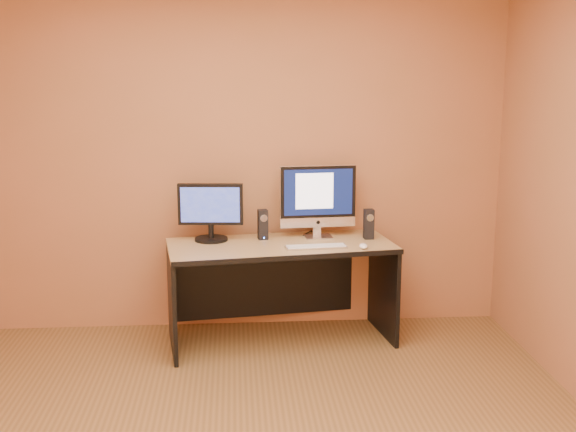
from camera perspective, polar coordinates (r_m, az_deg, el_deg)
The scene contains 10 objects.
walls at distance 3.43m, azimuth -3.66°, elevation 0.47°, with size 4.00×4.00×2.60m, color #A36241, non-canonical shape.
desk at distance 5.22m, azimuth -0.57°, elevation -6.10°, with size 1.58×0.69×0.73m, color tan, non-canonical shape.
imac at distance 5.25m, azimuth 2.43°, elevation 1.19°, with size 0.56×0.21×0.54m, color silver, non-canonical shape.
second_monitor at distance 5.20m, azimuth -6.13°, elevation 0.29°, with size 0.47×0.24×0.42m, color black, non-canonical shape.
speaker_left at distance 5.23m, azimuth -2.00°, elevation -0.68°, with size 0.07×0.07×0.22m, color black, non-canonical shape.
speaker_right at distance 5.28m, azimuth 6.40°, elevation -0.64°, with size 0.07×0.07×0.22m, color black, non-canonical shape.
keyboard at distance 5.01m, azimuth 2.24°, elevation -2.43°, with size 0.43×0.11×0.02m, color silver.
mouse at distance 5.01m, azimuth 5.98°, elevation -2.37°, with size 0.06×0.10×0.04m, color white.
cable_a at distance 5.39m, azimuth 2.41°, elevation -1.45°, with size 0.01×0.01×0.22m, color black.
cable_b at distance 5.43m, azimuth 1.55°, elevation -1.34°, with size 0.01×0.01×0.18m, color black.
Camera 1 is at (-0.03, -3.36, 1.97)m, focal length 45.00 mm.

